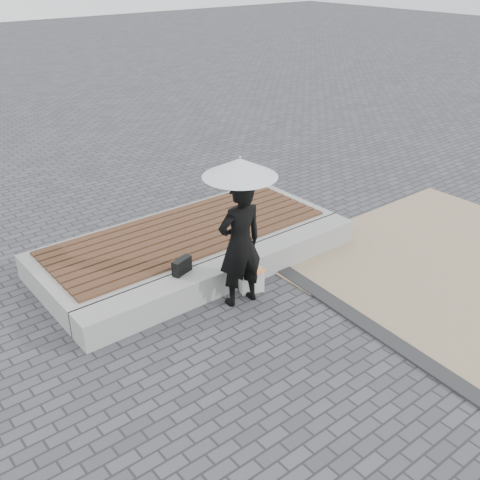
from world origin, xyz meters
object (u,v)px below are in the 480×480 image
object	(u,v)px
handbag	(182,266)
canvas_tote	(252,281)
seating_ledge	(231,272)
parasol	(240,168)
woman	(240,244)

from	to	relation	value
handbag	canvas_tote	world-z (taller)	handbag
seating_ledge	handbag	distance (m)	0.86
parasol	canvas_tote	distance (m)	1.90
woman	handbag	distance (m)	0.95
seating_ledge	woman	size ratio (longest dim) A/B	2.66
parasol	handbag	xyz separation A→B (m)	(-0.57, 0.62, -1.54)
handbag	seating_ledge	bearing A→B (deg)	-27.74
handbag	woman	bearing A→B (deg)	-64.58
woman	handbag	bearing A→B (deg)	-41.44
seating_ledge	woman	distance (m)	0.91
canvas_tote	woman	bearing A→B (deg)	-145.97
handbag	canvas_tote	bearing A→B (deg)	-48.48
seating_ledge	parasol	world-z (taller)	parasol
seating_ledge	canvas_tote	world-z (taller)	seating_ledge
handbag	canvas_tote	distance (m)	1.07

